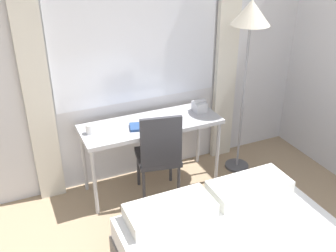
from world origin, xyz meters
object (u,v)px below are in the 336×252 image
object	(u,v)px
telephone	(199,106)
desk_chair	(159,153)
desk	(151,128)
mug	(90,129)
book	(145,126)
standing_lamp	(250,26)

from	to	relation	value
telephone	desk_chair	bearing A→B (deg)	-155.65
desk	desk_chair	world-z (taller)	desk_chair
telephone	mug	size ratio (longest dim) A/B	1.54
desk	book	size ratio (longest dim) A/B	4.24
book	desk	bearing A→B (deg)	40.12
desk	mug	xyz separation A→B (m)	(-0.59, 0.03, 0.11)
standing_lamp	telephone	size ratio (longest dim) A/B	13.33
desk_chair	mug	world-z (taller)	desk_chair
standing_lamp	telephone	distance (m)	0.92
desk	mug	bearing A→B (deg)	177.41
desk_chair	telephone	xyz separation A→B (m)	(0.55, 0.25, 0.27)
desk_chair	telephone	size ratio (longest dim) A/B	6.81
desk	desk_chair	size ratio (longest dim) A/B	1.47
desk	book	distance (m)	0.14
desk_chair	mug	xyz separation A→B (m)	(-0.58, 0.24, 0.26)
desk_chair	telephone	bearing A→B (deg)	35.89
book	mug	distance (m)	0.51
book	standing_lamp	bearing A→B (deg)	-0.21
standing_lamp	desk_chair	bearing A→B (deg)	-172.23
telephone	standing_lamp	bearing A→B (deg)	-14.38
mug	desk	bearing A→B (deg)	-2.59
desk_chair	standing_lamp	distance (m)	1.47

